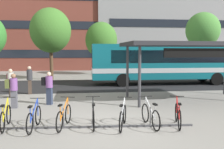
% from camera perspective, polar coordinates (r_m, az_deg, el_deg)
% --- Properties ---
extents(ground, '(200.00, 200.00, 0.00)m').
position_cam_1_polar(ground, '(8.92, 0.35, -11.62)').
color(ground, gray).
extents(bus_lane_asphalt, '(80.00, 7.20, 0.01)m').
position_cam_1_polar(bus_lane_asphalt, '(18.85, -3.34, -2.50)').
color(bus_lane_asphalt, '#232326').
rests_on(bus_lane_asphalt, ground).
extents(city_bus, '(12.05, 2.67, 3.20)m').
position_cam_1_polar(city_bus, '(19.76, 12.68, 2.90)').
color(city_bus, '#0F6070').
rests_on(city_bus, ground).
extents(bike_rack, '(8.03, 0.53, 0.70)m').
position_cam_1_polar(bike_rack, '(8.45, -8.10, -12.00)').
color(bike_rack, '#47474C').
rests_on(bike_rack, ground).
extents(parked_bicycle_yellow_1, '(0.52, 1.72, 0.99)m').
position_cam_1_polar(parked_bicycle_yellow_1, '(9.02, -24.19, -9.37)').
color(parked_bicycle_yellow_1, black).
rests_on(parked_bicycle_yellow_1, ground).
extents(parked_bicycle_blue_2, '(0.52, 1.72, 0.99)m').
position_cam_1_polar(parked_bicycle_blue_2, '(8.54, -18.21, -10.00)').
color(parked_bicycle_blue_2, black).
rests_on(parked_bicycle_blue_2, ground).
extents(parked_bicycle_orange_3, '(0.55, 1.70, 0.99)m').
position_cam_1_polar(parked_bicycle_orange_3, '(8.49, -11.45, -9.92)').
color(parked_bicycle_orange_3, black).
rests_on(parked_bicycle_orange_3, ground).
extents(parked_bicycle_black_4, '(0.52, 1.72, 0.99)m').
position_cam_1_polar(parked_bicycle_black_4, '(8.45, -4.51, -9.90)').
color(parked_bicycle_black_4, black).
rests_on(parked_bicycle_black_4, ground).
extents(parked_bicycle_silver_5, '(0.65, 1.67, 0.99)m').
position_cam_1_polar(parked_bicycle_silver_5, '(8.30, 2.63, -10.16)').
color(parked_bicycle_silver_5, black).
rests_on(parked_bicycle_silver_5, ground).
extents(parked_bicycle_silver_6, '(0.52, 1.72, 0.99)m').
position_cam_1_polar(parked_bicycle_silver_6, '(8.55, 9.19, -9.76)').
color(parked_bicycle_silver_6, black).
rests_on(parked_bicycle_silver_6, ground).
extents(parked_bicycle_red_7, '(0.64, 1.67, 0.99)m').
position_cam_1_polar(parked_bicycle_red_7, '(8.82, 15.56, -9.43)').
color(parked_bicycle_red_7, black).
rests_on(parked_bicycle_red_7, ground).
extents(transit_shelter, '(7.12, 3.67, 3.12)m').
position_cam_1_polar(transit_shelter, '(13.42, 18.11, 6.56)').
color(transit_shelter, '#38383D').
rests_on(transit_shelter, ground).
extents(commuter_olive_pack_1, '(0.39, 0.57, 1.74)m').
position_cam_1_polar(commuter_olive_pack_1, '(15.57, -19.18, -0.78)').
color(commuter_olive_pack_1, '#47382D').
rests_on(commuter_olive_pack_1, ground).
extents(commuter_olive_pack_3, '(0.53, 0.35, 1.62)m').
position_cam_1_polar(commuter_olive_pack_3, '(11.93, -22.72, -3.07)').
color(commuter_olive_pack_3, '#565660').
rests_on(commuter_olive_pack_3, ground).
extents(commuter_maroon_pack_4, '(0.53, 0.61, 1.64)m').
position_cam_1_polar(commuter_maroon_pack_4, '(14.91, -23.19, -1.42)').
color(commuter_maroon_pack_4, '#47382D').
rests_on(commuter_maroon_pack_4, ground).
extents(commuter_black_pack_5, '(0.59, 0.45, 1.64)m').
position_cam_1_polar(commuter_black_pack_5, '(12.16, -15.01, -2.63)').
color(commuter_black_pack_5, '#2D3851').
rests_on(commuter_black_pack_5, ground).
extents(street_tree_0, '(3.62, 3.62, 6.00)m').
position_cam_1_polar(street_tree_0, '(27.34, -2.59, 8.27)').
color(street_tree_0, brown).
rests_on(street_tree_0, ground).
extents(street_tree_2, '(3.74, 3.74, 6.64)m').
position_cam_1_polar(street_tree_2, '(22.94, -14.54, 10.19)').
color(street_tree_2, brown).
rests_on(street_tree_2, ground).
extents(street_tree_3, '(3.60, 3.60, 6.86)m').
position_cam_1_polar(street_tree_3, '(27.81, 20.97, 9.91)').
color(street_tree_3, brown).
rests_on(street_tree_3, ground).
extents(building_left_wing, '(23.83, 13.03, 15.61)m').
position_cam_1_polar(building_left_wing, '(40.98, -17.39, 12.51)').
color(building_left_wing, brown).
rests_on(building_left_wing, ground).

